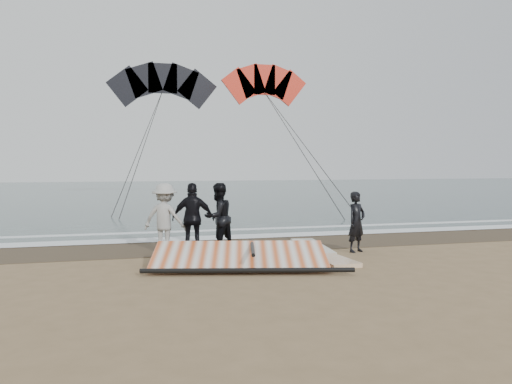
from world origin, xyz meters
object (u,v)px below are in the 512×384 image
board_white (322,256)px  board_cream (312,247)px  sail_rig (235,258)px  man_main (357,222)px

board_white → board_cream: same height
board_cream → sail_rig: size_ratio=0.57×
board_cream → man_main: bearing=-31.3°
board_white → board_cream: bearing=74.2°
man_main → board_cream: man_main is taller
man_main → board_cream: bearing=117.0°
sail_rig → man_main: bearing=17.2°
sail_rig → board_cream: bearing=35.9°
man_main → board_white: 1.57m
board_white → board_cream: size_ratio=1.03×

